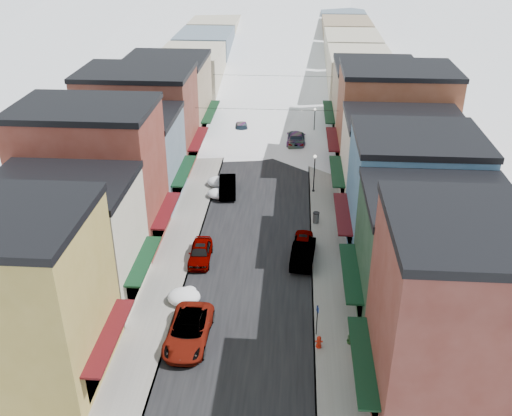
# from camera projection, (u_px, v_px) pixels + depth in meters

# --- Properties ---
(road) EXTENTS (10.00, 160.00, 0.01)m
(road) POSITION_uv_depth(u_px,v_px,m) (273.00, 108.00, 85.22)
(road) COLOR black
(road) RESTS_ON ground
(sidewalk_left) EXTENTS (3.20, 160.00, 0.15)m
(sidewalk_left) POSITION_uv_depth(u_px,v_px,m) (229.00, 107.00, 85.60)
(sidewalk_left) COLOR gray
(sidewalk_left) RESTS_ON ground
(sidewalk_right) EXTENTS (3.20, 160.00, 0.15)m
(sidewalk_right) POSITION_uv_depth(u_px,v_px,m) (318.00, 109.00, 84.77)
(sidewalk_right) COLOR gray
(sidewalk_right) RESTS_ON ground
(curb_left) EXTENTS (0.10, 160.00, 0.15)m
(curb_left) POSITION_uv_depth(u_px,v_px,m) (240.00, 107.00, 85.50)
(curb_left) COLOR slate
(curb_left) RESTS_ON ground
(curb_right) EXTENTS (0.10, 160.00, 0.15)m
(curb_right) POSITION_uv_depth(u_px,v_px,m) (307.00, 109.00, 84.87)
(curb_right) COLOR slate
(curb_right) RESTS_ON ground
(bldg_l_yellow) EXTENTS (11.30, 8.70, 11.50)m
(bldg_l_yellow) POSITION_uv_depth(u_px,v_px,m) (12.00, 298.00, 33.84)
(bldg_l_yellow) COLOR #B29641
(bldg_l_yellow) RESTS_ON ground
(bldg_l_cream) EXTENTS (11.30, 8.20, 9.50)m
(bldg_l_cream) POSITION_uv_depth(u_px,v_px,m) (67.00, 240.00, 41.83)
(bldg_l_cream) COLOR beige
(bldg_l_cream) RESTS_ON ground
(bldg_l_brick_near) EXTENTS (12.30, 8.20, 12.50)m
(bldg_l_brick_near) POSITION_uv_depth(u_px,v_px,m) (93.00, 176.00, 48.24)
(bldg_l_brick_near) COLOR maroon
(bldg_l_brick_near) RESTS_ON ground
(bldg_l_grayblue) EXTENTS (11.30, 9.20, 9.00)m
(bldg_l_grayblue) POSITION_uv_depth(u_px,v_px,m) (128.00, 157.00, 56.54)
(bldg_l_grayblue) COLOR slate
(bldg_l_grayblue) RESTS_ON ground
(bldg_l_brick_far) EXTENTS (13.30, 9.20, 11.00)m
(bldg_l_brick_far) POSITION_uv_depth(u_px,v_px,m) (140.00, 118.00, 64.10)
(bldg_l_brick_far) COLOR brown
(bldg_l_brick_far) RESTS_ON ground
(bldg_l_tan) EXTENTS (11.30, 11.20, 10.00)m
(bldg_l_tan) POSITION_uv_depth(u_px,v_px,m) (167.00, 97.00, 73.11)
(bldg_l_tan) COLOR tan
(bldg_l_tan) RESTS_ON ground
(bldg_r_brick_near) EXTENTS (12.30, 9.20, 12.50)m
(bldg_r_brick_near) POSITION_uv_depth(u_px,v_px,m) (480.00, 322.00, 31.05)
(bldg_r_brick_near) COLOR maroon
(bldg_r_brick_near) RESTS_ON ground
(bldg_r_green) EXTENTS (11.30, 9.20, 9.50)m
(bldg_r_green) POSITION_uv_depth(u_px,v_px,m) (433.00, 257.00, 39.74)
(bldg_r_green) COLOR #1A3622
(bldg_r_green) RESTS_ON ground
(bldg_r_blue) EXTENTS (11.30, 9.20, 10.50)m
(bldg_r_blue) POSITION_uv_depth(u_px,v_px,m) (412.00, 194.00, 47.47)
(bldg_r_blue) COLOR #3E688D
(bldg_r_blue) RESTS_ON ground
(bldg_r_cream) EXTENTS (12.30, 9.20, 9.00)m
(bldg_r_cream) POSITION_uv_depth(u_px,v_px,m) (400.00, 161.00, 55.75)
(bldg_r_cream) COLOR beige
(bldg_r_cream) RESTS_ON ground
(bldg_r_brick_far) EXTENTS (13.30, 9.20, 11.50)m
(bldg_r_brick_far) POSITION_uv_depth(u_px,v_px,m) (394.00, 119.00, 63.10)
(bldg_r_brick_far) COLOR brown
(bldg_r_brick_far) RESTS_ON ground
(bldg_r_tan) EXTENTS (11.30, 11.20, 9.50)m
(bldg_r_tan) POSITION_uv_depth(u_px,v_px,m) (374.00, 101.00, 72.47)
(bldg_r_tan) COLOR #90795E
(bldg_r_tan) RESTS_ON ground
(distant_blocks) EXTENTS (34.00, 55.00, 8.00)m
(distant_blocks) POSITION_uv_depth(u_px,v_px,m) (279.00, 48.00, 103.72)
(distant_blocks) COLOR gray
(distant_blocks) RESTS_ON ground
(overhead_cables) EXTENTS (16.40, 15.04, 0.04)m
(overhead_cables) POSITION_uv_depth(u_px,v_px,m) (270.00, 91.00, 71.30)
(overhead_cables) COLOR black
(overhead_cables) RESTS_ON ground
(car_white_suv) EXTENTS (2.90, 6.06, 1.67)m
(car_white_suv) POSITION_uv_depth(u_px,v_px,m) (189.00, 331.00, 38.71)
(car_white_suv) COLOR silver
(car_white_suv) RESTS_ON ground
(car_silver_sedan) EXTENTS (1.96, 4.54, 1.53)m
(car_silver_sedan) POSITION_uv_depth(u_px,v_px,m) (200.00, 252.00, 47.77)
(car_silver_sedan) COLOR gray
(car_silver_sedan) RESTS_ON ground
(car_dark_hatch) EXTENTS (2.22, 5.05, 1.61)m
(car_dark_hatch) POSITION_uv_depth(u_px,v_px,m) (228.00, 186.00, 59.21)
(car_dark_hatch) COLOR black
(car_dark_hatch) RESTS_ON ground
(car_silver_wagon) EXTENTS (2.81, 5.57, 1.55)m
(car_silver_wagon) POSITION_uv_depth(u_px,v_px,m) (241.00, 130.00, 74.48)
(car_silver_wagon) COLOR #919398
(car_silver_wagon) RESTS_ON ground
(car_green_sedan) EXTENTS (2.29, 5.31, 1.70)m
(car_green_sedan) POSITION_uv_depth(u_px,v_px,m) (303.00, 252.00, 47.67)
(car_green_sedan) COLOR black
(car_green_sedan) RESTS_ON ground
(car_gray_suv) EXTENTS (1.97, 4.16, 1.37)m
(car_gray_suv) POSITION_uv_depth(u_px,v_px,m) (303.00, 241.00, 49.61)
(car_gray_suv) COLOR gray
(car_gray_suv) RESTS_ON ground
(car_black_sedan) EXTENTS (2.36, 5.81, 1.69)m
(car_black_sedan) POSITION_uv_depth(u_px,v_px,m) (296.00, 138.00, 71.66)
(car_black_sedan) COLOR black
(car_black_sedan) RESTS_ON ground
(car_lane_silver) EXTENTS (2.29, 4.54, 1.48)m
(car_lane_silver) POSITION_uv_depth(u_px,v_px,m) (257.00, 122.00, 77.45)
(car_lane_silver) COLOR #919399
(car_lane_silver) RESTS_ON ground
(car_lane_white) EXTENTS (2.87, 5.71, 1.55)m
(car_lane_white) POSITION_uv_depth(u_px,v_px,m) (286.00, 78.00, 97.99)
(car_lane_white) COLOR white
(car_lane_white) RESTS_ON ground
(fire_hydrant) EXTENTS (0.52, 0.39, 0.88)m
(fire_hydrant) POSITION_uv_depth(u_px,v_px,m) (319.00, 342.00, 38.14)
(fire_hydrant) COLOR red
(fire_hydrant) RESTS_ON sidewalk_right
(parking_sign) EXTENTS (0.15, 0.31, 2.43)m
(parking_sign) POSITION_uv_depth(u_px,v_px,m) (317.00, 317.00, 38.84)
(parking_sign) COLOR black
(parking_sign) RESTS_ON sidewalk_right
(trash_can) EXTENTS (0.63, 0.63, 1.06)m
(trash_can) POSITION_uv_depth(u_px,v_px,m) (316.00, 217.00, 53.37)
(trash_can) COLOR #5B5E60
(trash_can) RESTS_ON sidewalk_right
(streetlamp_near) EXTENTS (0.34, 0.34, 4.08)m
(streetlamp_near) POSITION_uv_depth(u_px,v_px,m) (314.00, 168.00, 58.47)
(streetlamp_near) COLOR black
(streetlamp_near) RESTS_ON sidewalk_right
(streetlamp_far) EXTENTS (0.33, 0.33, 3.96)m
(streetlamp_far) POSITION_uv_depth(u_px,v_px,m) (315.00, 119.00, 72.58)
(streetlamp_far) COLOR black
(streetlamp_far) RESTS_ON sidewalk_right
(planter_far) EXTENTS (0.51, 0.51, 0.65)m
(planter_far) POSITION_uv_depth(u_px,v_px,m) (349.00, 339.00, 38.48)
(planter_far) COLOR #264B22
(planter_far) RESTS_ON sidewalk_right
(snow_pile_near) EXTENTS (2.49, 2.73, 1.05)m
(snow_pile_near) POSITION_uv_depth(u_px,v_px,m) (184.00, 296.00, 42.75)
(snow_pile_near) COLOR white
(snow_pile_near) RESTS_ON ground
(snow_pile_mid) EXTENTS (2.28, 2.61, 0.97)m
(snow_pile_mid) POSITION_uv_depth(u_px,v_px,m) (219.00, 193.00, 58.47)
(snow_pile_mid) COLOR white
(snow_pile_mid) RESTS_ON ground
(snow_pile_far) EXTENTS (2.43, 2.70, 1.03)m
(snow_pile_far) POSITION_uv_depth(u_px,v_px,m) (219.00, 182.00, 60.94)
(snow_pile_far) COLOR white
(snow_pile_far) RESTS_ON ground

